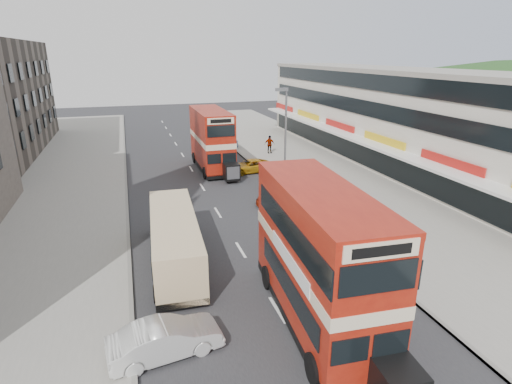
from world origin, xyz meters
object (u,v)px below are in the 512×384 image
object	(u,v)px
car_left_front	(165,339)
cyclist	(265,179)
car_right_a	(285,196)
pedestrian_near	(311,184)
car_right_c	(220,144)
pedestrian_far	(269,144)
street_lamp	(285,130)
bus_main	(319,257)
coach	(175,238)
car_right_b	(250,166)
bus_second	(212,139)

from	to	relation	value
car_left_front	cyclist	bearing A→B (deg)	-37.41
car_right_a	pedestrian_near	size ratio (longest dim) A/B	2.28
car_right_c	pedestrian_far	distance (m)	6.12
street_lamp	bus_main	world-z (taller)	street_lamp
coach	car_left_front	world-z (taller)	coach
pedestrian_near	cyclist	distance (m)	4.11
pedestrian_near	car_right_b	bearing A→B (deg)	-105.50
coach	car_right_c	xyz separation A→B (m)	(8.22, 25.56, -0.73)
bus_second	pedestrian_far	xyz separation A→B (m)	(7.22, 3.87, -1.75)
car_left_front	car_right_a	xyz separation A→B (m)	(10.04, 13.53, -0.05)
pedestrian_far	car_left_front	bearing A→B (deg)	-110.88
bus_main	car_left_front	distance (m)	6.64
street_lamp	car_right_a	xyz separation A→B (m)	(-1.40, -3.81, -4.15)
car_right_b	pedestrian_near	world-z (taller)	pedestrian_near
bus_main	car_right_c	size ratio (longest dim) A/B	2.50
street_lamp	bus_second	bearing A→B (deg)	120.94
car_right_b	pedestrian_near	distance (m)	8.54
coach	car_left_front	distance (m)	7.13
car_right_a	car_right_c	xyz separation A→B (m)	(-0.59, 19.01, 0.07)
coach	car_right_b	bearing A→B (deg)	63.41
street_lamp	car_left_front	size ratio (longest dim) A/B	1.95
car_right_a	cyclist	bearing A→B (deg)	179.56
bus_main	pedestrian_far	xyz separation A→B (m)	(7.94, 28.44, -1.83)
car_right_a	car_right_b	world-z (taller)	car_right_a
car_right_c	pedestrian_near	distance (m)	18.49
car_left_front	car_right_b	bearing A→B (deg)	-32.04
car_right_c	car_left_front	bearing A→B (deg)	-19.44
car_left_front	car_right_a	distance (m)	16.85
car_left_front	car_right_c	bearing A→B (deg)	-24.12
bus_main	bus_second	world-z (taller)	bus_main
pedestrian_near	car_right_a	bearing A→B (deg)	-15.00
car_right_c	pedestrian_near	world-z (taller)	pedestrian_near
coach	car_right_c	bearing A→B (deg)	75.27
car_right_c	cyclist	world-z (taller)	cyclist
street_lamp	coach	distance (m)	14.93
coach	car_right_b	world-z (taller)	coach
pedestrian_near	pedestrian_far	world-z (taller)	pedestrian_far
bus_main	cyclist	xyz separation A→B (m)	(3.59, 17.15, -2.08)
street_lamp	cyclist	xyz separation A→B (m)	(-1.61, 0.05, -3.90)
street_lamp	pedestrian_far	distance (m)	12.23
coach	pedestrian_near	bearing A→B (deg)	36.06
car_right_c	cyclist	size ratio (longest dim) A/B	1.78
bus_second	car_right_c	distance (m)	8.40
car_right_a	pedestrian_far	bearing A→B (deg)	161.21
bus_main	pedestrian_near	xyz separation A→B (m)	(6.31, 14.08, -1.85)
bus_main	car_right_b	world-z (taller)	bus_main
coach	pedestrian_near	xyz separation A→B (m)	(11.33, 7.34, -0.32)
car_left_front	pedestrian_near	world-z (taller)	pedestrian_near
car_right_b	cyclist	distance (m)	5.09
bus_main	car_right_b	distance (m)	22.68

